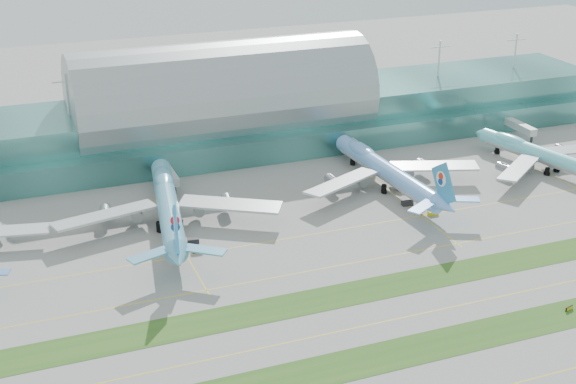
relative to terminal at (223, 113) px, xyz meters
name	(u,v)px	position (x,y,z in m)	size (l,w,h in m)	color
ground	(360,296)	(-0.01, -128.79, -14.23)	(700.00, 700.00, 0.00)	gray
terminal	(223,113)	(0.00, 0.00, 0.00)	(340.00, 69.10, 36.00)	#3D7A75
grass_strip_near	(410,351)	(-0.01, -156.79, -14.19)	(420.00, 12.00, 0.08)	#2D591E
grass_strip_far	(357,292)	(-0.01, -126.79, -14.19)	(420.00, 12.00, 0.08)	#2D591E
taxiline_b	(384,322)	(-0.01, -142.79, -14.22)	(420.00, 0.35, 0.01)	yellow
taxiline_c	(333,267)	(-0.01, -110.79, -14.22)	(420.00, 0.35, 0.01)	yellow
taxiline_d	(305,236)	(-0.01, -88.79, -14.22)	(420.00, 0.35, 0.01)	yellow
airliner_b	(168,204)	(-38.26, -65.18, -7.12)	(72.92, 83.55, 23.05)	#5CA9CB
airliner_c	(386,170)	(41.94, -62.30, -7.44)	(70.31, 79.91, 21.99)	#71AFF9
airliner_d	(544,155)	(105.75, -68.81, -8.06)	(61.89, 71.51, 19.98)	#69DBE7
gse_c	(198,249)	(-34.55, -87.59, -13.39)	(3.34, 1.78, 1.68)	black
gse_d	(193,241)	(-34.34, -81.26, -13.45)	(3.53, 1.99, 1.56)	black
gse_e	(433,213)	(45.84, -89.56, -13.56)	(3.40, 1.78, 1.33)	#CEC70C
gse_f	(407,203)	(41.60, -79.54, -13.45)	(3.92, 1.95, 1.56)	black
taxiway_sign_east	(569,308)	(48.38, -155.34, -13.62)	(2.83, 1.12, 1.22)	black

